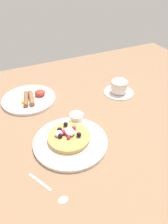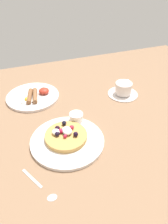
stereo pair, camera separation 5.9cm
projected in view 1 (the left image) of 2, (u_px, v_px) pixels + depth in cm
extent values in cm
cube|color=#89674C|center=(81.00, 126.00, 84.78)|extent=(175.75, 122.13, 3.00)
cylinder|color=white|center=(70.00, 142.00, 74.83)|extent=(26.11, 26.11, 1.18)
cylinder|color=tan|center=(69.00, 137.00, 74.64)|extent=(15.01, 15.01, 1.62)
sphere|color=navy|center=(68.00, 135.00, 73.51)|extent=(1.19, 1.19, 1.19)
sphere|color=black|center=(66.00, 124.00, 77.76)|extent=(1.67, 1.67, 1.67)
sphere|color=red|center=(68.00, 137.00, 72.51)|extent=(1.26, 1.26, 1.26)
sphere|color=#C1263C|center=(71.00, 134.00, 73.99)|extent=(1.34, 1.34, 1.34)
sphere|color=#CB1E41|center=(64.00, 132.00, 74.24)|extent=(1.75, 1.75, 1.75)
sphere|color=black|center=(79.00, 135.00, 73.28)|extent=(1.70, 1.70, 1.70)
sphere|color=black|center=(60.00, 136.00, 72.94)|extent=(1.68, 1.68, 1.68)
sphere|color=#C0263B|center=(74.00, 128.00, 76.13)|extent=(1.59, 1.59, 1.59)
sphere|color=black|center=(60.00, 130.00, 75.18)|extent=(1.82, 1.82, 1.82)
ellipsoid|color=white|center=(70.00, 132.00, 73.98)|extent=(3.32, 3.32, 1.99)
ellipsoid|color=white|center=(59.00, 133.00, 73.74)|extent=(2.83, 2.83, 1.70)
ellipsoid|color=white|center=(69.00, 131.00, 74.62)|extent=(3.29, 3.29, 1.97)
cylinder|color=white|center=(77.00, 117.00, 82.24)|extent=(5.38, 5.38, 3.23)
cylinder|color=#601B0C|center=(77.00, 116.00, 81.85)|extent=(4.41, 4.41, 0.39)
cylinder|color=white|center=(29.00, 99.00, 96.52)|extent=(24.00, 24.00, 1.16)
cylinder|color=brown|center=(31.00, 98.00, 94.28)|extent=(3.84, 10.87, 2.04)
cylinder|color=brown|center=(26.00, 99.00, 93.76)|extent=(4.57, 10.85, 2.04)
ellipsoid|color=white|center=(24.00, 103.00, 92.28)|extent=(6.09, 5.17, 0.60)
sphere|color=yellow|center=(23.00, 102.00, 91.98)|extent=(2.00, 2.00, 2.00)
ellipsoid|color=red|center=(40.00, 93.00, 97.25)|extent=(4.74, 4.74, 2.60)
cylinder|color=silver|center=(119.00, 92.00, 101.76)|extent=(14.02, 14.02, 0.89)
cylinder|color=white|center=(119.00, 86.00, 99.91)|extent=(7.69, 7.69, 5.25)
torus|color=white|center=(122.00, 81.00, 103.26)|extent=(3.39, 3.00, 3.74)
cylinder|color=#936E4F|center=(120.00, 83.00, 98.90)|extent=(6.53, 6.53, 0.42)
cube|color=silver|center=(40.00, 182.00, 62.25)|extent=(4.84, 8.53, 0.30)
ellipsoid|color=silver|center=(63.00, 199.00, 57.71)|extent=(2.86, 2.20, 0.60)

